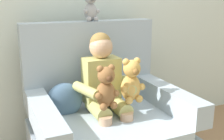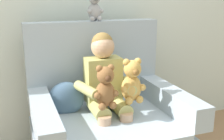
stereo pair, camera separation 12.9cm
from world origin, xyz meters
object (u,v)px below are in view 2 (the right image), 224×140
(armchair, at_px, (107,125))
(plush_grey_on_backrest, at_px, (95,7))
(plush_honey, at_px, (132,82))
(throw_pillow, at_px, (66,99))
(plush_brown, at_px, (105,88))
(seated_child, at_px, (106,84))

(armchair, xyz_separation_m, plush_grey_on_backrest, (0.01, 0.33, 0.85))
(plush_honey, distance_m, throw_pillow, 0.51)
(armchair, height_order, plush_grey_on_backrest, plush_grey_on_backrest)
(plush_honey, bearing_deg, armchair, 147.31)
(plush_honey, distance_m, plush_brown, 0.21)
(plush_brown, relative_size, throw_pillow, 1.13)
(plush_honey, height_order, plush_grey_on_backrest, plush_grey_on_backrest)
(armchair, relative_size, seated_child, 1.30)
(seated_child, xyz_separation_m, plush_brown, (-0.06, -0.17, 0.03))
(plush_honey, relative_size, plush_grey_on_backrest, 1.37)
(plush_honey, height_order, throw_pillow, plush_honey)
(plush_brown, xyz_separation_m, plush_grey_on_backrest, (0.08, 0.48, 0.50))
(throw_pillow, bearing_deg, plush_honey, -28.74)
(plush_honey, bearing_deg, plush_grey_on_backrest, 112.72)
(armchair, relative_size, throw_pillow, 4.12)
(plush_brown, bearing_deg, plush_grey_on_backrest, 89.00)
(plush_honey, relative_size, throw_pillow, 1.21)
(seated_child, xyz_separation_m, throw_pillow, (-0.28, 0.10, -0.11))
(plush_grey_on_backrest, bearing_deg, armchair, -90.25)
(seated_child, distance_m, throw_pillow, 0.31)
(plush_brown, bearing_deg, seated_child, 77.66)
(seated_child, relative_size, plush_grey_on_backrest, 3.60)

